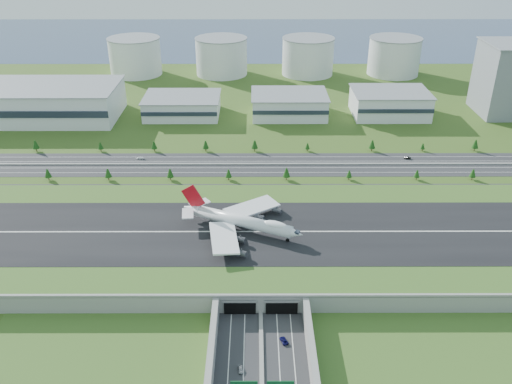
{
  "coord_description": "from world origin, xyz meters",
  "views": [
    {
      "loc": [
        -2.38,
        -223.19,
        147.46
      ],
      "look_at": [
        -1.73,
        35.0,
        11.52
      ],
      "focal_mm": 38.0,
      "sensor_mm": 36.0,
      "label": 1
    }
  ],
  "objects_px": {
    "car_7": "(140,158)",
    "car_2": "(284,340)",
    "fuel_tank_a": "(135,57)",
    "car_5": "(407,158)",
    "office_tower": "(511,79)",
    "car_0": "(240,369)",
    "boeing_747": "(241,221)"
  },
  "relations": [
    {
      "from": "car_7",
      "to": "car_2",
      "type": "bearing_deg",
      "value": 39.66
    },
    {
      "from": "fuel_tank_a",
      "to": "car_7",
      "type": "distance_m",
      "value": 211.07
    },
    {
      "from": "car_2",
      "to": "car_5",
      "type": "xyz_separation_m",
      "value": [
        89.91,
        170.11,
        0.06
      ]
    },
    {
      "from": "office_tower",
      "to": "fuel_tank_a",
      "type": "height_order",
      "value": "office_tower"
    },
    {
      "from": "fuel_tank_a",
      "to": "car_0",
      "type": "height_order",
      "value": "fuel_tank_a"
    },
    {
      "from": "car_0",
      "to": "car_2",
      "type": "height_order",
      "value": "car_0"
    },
    {
      "from": "car_2",
      "to": "fuel_tank_a",
      "type": "bearing_deg",
      "value": -92.36
    },
    {
      "from": "boeing_747",
      "to": "office_tower",
      "type": "bearing_deg",
      "value": 67.01
    },
    {
      "from": "office_tower",
      "to": "car_2",
      "type": "xyz_separation_m",
      "value": [
        -191.31,
        -261.63,
        -26.72
      ]
    },
    {
      "from": "office_tower",
      "to": "car_0",
      "type": "height_order",
      "value": "office_tower"
    },
    {
      "from": "boeing_747",
      "to": "car_0",
      "type": "height_order",
      "value": "boeing_747"
    },
    {
      "from": "car_2",
      "to": "office_tower",
      "type": "bearing_deg",
      "value": -147.4
    },
    {
      "from": "car_0",
      "to": "car_2",
      "type": "xyz_separation_m",
      "value": [
        16.27,
        14.61,
        -0.04
      ]
    },
    {
      "from": "car_7",
      "to": "car_5",
      "type": "bearing_deg",
      "value": 102.56
    },
    {
      "from": "boeing_747",
      "to": "car_0",
      "type": "xyz_separation_m",
      "value": [
        1.48,
        -82.47,
        -12.83
      ]
    },
    {
      "from": "car_5",
      "to": "car_0",
      "type": "bearing_deg",
      "value": -22.85
    },
    {
      "from": "fuel_tank_a",
      "to": "car_5",
      "type": "distance_m",
      "value": 301.19
    },
    {
      "from": "fuel_tank_a",
      "to": "car_0",
      "type": "distance_m",
      "value": 407.41
    },
    {
      "from": "boeing_747",
      "to": "car_5",
      "type": "xyz_separation_m",
      "value": [
        107.67,
        102.25,
        -12.81
      ]
    },
    {
      "from": "boeing_747",
      "to": "car_5",
      "type": "relative_size",
      "value": 13.7
    },
    {
      "from": "car_2",
      "to": "car_5",
      "type": "bearing_deg",
      "value": -139.08
    },
    {
      "from": "boeing_747",
      "to": "car_2",
      "type": "xyz_separation_m",
      "value": [
        17.76,
        -67.86,
        -12.87
      ]
    },
    {
      "from": "office_tower",
      "to": "fuel_tank_a",
      "type": "relative_size",
      "value": 1.1
    },
    {
      "from": "fuel_tank_a",
      "to": "car_2",
      "type": "xyz_separation_m",
      "value": [
        128.69,
        -376.63,
        -16.72
      ]
    },
    {
      "from": "office_tower",
      "to": "fuel_tank_a",
      "type": "bearing_deg",
      "value": 160.23
    },
    {
      "from": "car_0",
      "to": "car_7",
      "type": "xyz_separation_m",
      "value": [
        -70.58,
        185.03,
        0.03
      ]
    },
    {
      "from": "car_2",
      "to": "car_7",
      "type": "height_order",
      "value": "car_7"
    },
    {
      "from": "car_5",
      "to": "car_7",
      "type": "height_order",
      "value": "car_7"
    },
    {
      "from": "office_tower",
      "to": "car_0",
      "type": "distance_m",
      "value": 346.57
    },
    {
      "from": "office_tower",
      "to": "car_7",
      "type": "relative_size",
      "value": 10.89
    },
    {
      "from": "car_0",
      "to": "car_5",
      "type": "xyz_separation_m",
      "value": [
        106.18,
        184.72,
        0.02
      ]
    },
    {
      "from": "office_tower",
      "to": "car_5",
      "type": "bearing_deg",
      "value": -137.93
    }
  ]
}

